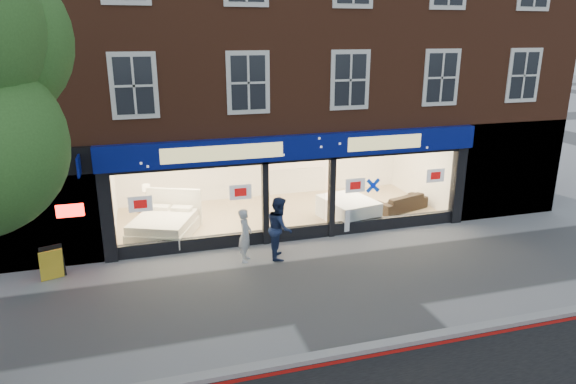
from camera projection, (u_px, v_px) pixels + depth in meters
name	position (u px, v px, depth m)	size (l,w,h in m)	color
ground	(335.00, 283.00, 13.07)	(120.00, 120.00, 0.00)	gray
kerb_line	(392.00, 352.00, 10.22)	(60.00, 0.10, 0.01)	#8C0A07
kerb_stone	(387.00, 344.00, 10.39)	(60.00, 0.25, 0.12)	gray
showroom_floor	(280.00, 215.00, 17.86)	(11.00, 4.50, 0.10)	tan
building	(265.00, 15.00, 17.44)	(19.00, 8.26, 10.30)	brown
display_bed	(165.00, 224.00, 15.88)	(2.47, 2.66, 1.21)	#EFE6CF
bedside_table	(148.00, 208.00, 17.53)	(0.45, 0.45, 0.55)	brown
mattress_stack	(348.00, 209.00, 17.14)	(1.78, 2.09, 0.73)	white
sofa	(401.00, 202.00, 18.12)	(1.99, 0.78, 0.58)	black
a_board	(52.00, 263.00, 13.17)	(0.57, 0.37, 0.87)	gold
pedestrian_grey	(245.00, 235.00, 14.16)	(0.55, 0.36, 1.52)	#B9BDC1
pedestrian_blue	(280.00, 228.00, 14.35)	(0.86, 0.67, 1.78)	#1A2649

